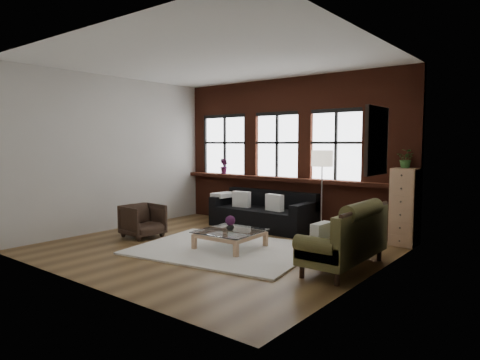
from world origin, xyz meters
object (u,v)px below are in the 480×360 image
Objects in this scene: armchair at (143,221)px; coffee_table at (230,240)px; vase at (230,226)px; floor_lamp at (322,191)px; drawer_chest at (405,207)px; vintage_settee at (344,237)px; dark_sofa at (262,209)px.

armchair is 0.70× the size of coffee_table.
vase is 0.08× the size of floor_lamp.
drawer_chest reaches higher than vase.
armchair is 5.08× the size of vase.
coffee_table is at bearing -176.50° from vintage_settee.
coffee_table is 3.15m from drawer_chest.
coffee_table is 2.06m from floor_lamp.
drawer_chest is at bearing 43.58° from coffee_table.
drawer_chest is (4.19, 2.46, 0.37)m from armchair.
floor_lamp is (1.43, -0.07, 0.51)m from dark_sofa.
dark_sofa reaches higher than coffee_table.
vase reaches higher than coffee_table.
coffee_table is at bearing -71.66° from dark_sofa.
drawer_chest is 0.75× the size of floor_lamp.
dark_sofa is at bearing -173.05° from drawer_chest.
vase is at bearing -75.86° from armchair.
floor_lamp reaches higher than armchair.
dark_sofa is at bearing 108.34° from coffee_table.
coffee_table is 0.54× the size of floor_lamp.
drawer_chest is (0.23, 2.02, 0.23)m from vintage_settee.
coffee_table is (1.94, 0.32, -0.16)m from armchair.
vintage_settee reaches higher than vase.
vintage_settee reaches higher than dark_sofa.
drawer_chest is at bearing 6.95° from dark_sofa.
drawer_chest is at bearing -54.73° from armchair.
dark_sofa is 1.91m from coffee_table.
drawer_chest is 1.50m from floor_lamp.
vase is 3.12m from drawer_chest.
vintage_settee is 2.05m from floor_lamp.
vintage_settee is at bearing 3.50° from vase.
coffee_table is 7.23× the size of vase.
vintage_settee is at bearing -78.81° from armchair.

